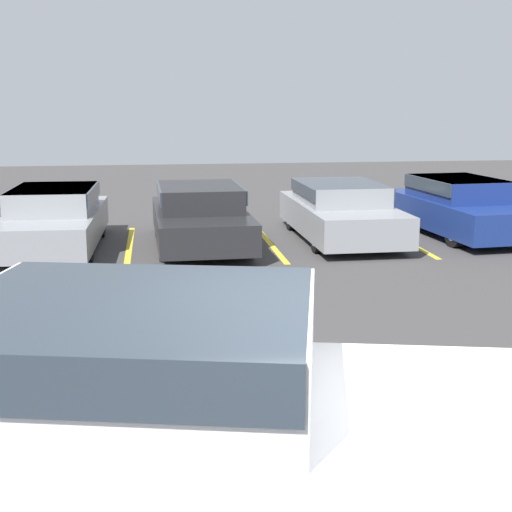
% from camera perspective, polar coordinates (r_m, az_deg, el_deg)
% --- Properties ---
extents(stall_stripe_b, '(0.12, 4.24, 0.01)m').
position_cam_1_polar(stall_stripe_b, '(14.79, -10.08, 0.80)').
color(stall_stripe_b, yellow).
rests_on(stall_stripe_b, ground_plane).
extents(stall_stripe_c, '(0.12, 4.24, 0.01)m').
position_cam_1_polar(stall_stripe_c, '(14.97, 1.03, 1.13)').
color(stall_stripe_c, yellow).
rests_on(stall_stripe_c, ground_plane).
extents(stall_stripe_d, '(0.12, 4.24, 0.01)m').
position_cam_1_polar(stall_stripe_d, '(15.69, 11.51, 1.40)').
color(stall_stripe_d, yellow).
rests_on(stall_stripe_d, ground_plane).
extents(pickup_truck, '(6.14, 3.26, 1.79)m').
position_cam_1_polar(pickup_truck, '(4.43, -5.50, -14.86)').
color(pickup_truck, white).
rests_on(pickup_truck, ground_plane).
extents(parked_sedan_a, '(1.84, 4.45, 1.23)m').
position_cam_1_polar(parked_sedan_a, '(14.68, -15.85, 3.03)').
color(parked_sedan_a, gray).
rests_on(parked_sedan_a, ground_plane).
extents(parked_sedan_b, '(1.90, 4.26, 1.24)m').
position_cam_1_polar(parked_sedan_b, '(14.50, -4.50, 3.37)').
color(parked_sedan_b, '#232326').
rests_on(parked_sedan_b, ground_plane).
extents(parked_sedan_c, '(1.85, 4.41, 1.20)m').
position_cam_1_polar(parked_sedan_c, '(15.31, 6.76, 3.71)').
color(parked_sedan_c, gray).
rests_on(parked_sedan_c, ground_plane).
extents(parked_sedan_d, '(2.05, 4.46, 1.25)m').
position_cam_1_polar(parked_sedan_d, '(16.36, 15.94, 3.96)').
color(parked_sedan_d, navy).
rests_on(parked_sedan_d, ground_plane).
extents(wheel_stop_curb, '(1.87, 0.20, 0.14)m').
position_cam_1_polar(wheel_stop_curb, '(18.36, 8.13, 3.31)').
color(wheel_stop_curb, '#B7B2A8').
rests_on(wheel_stop_curb, ground_plane).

